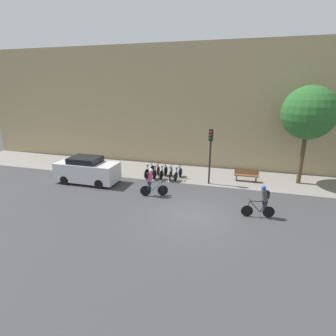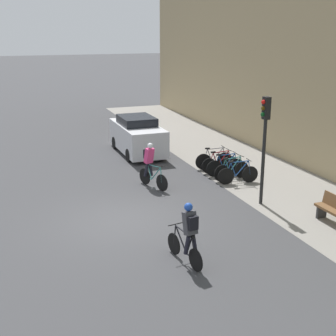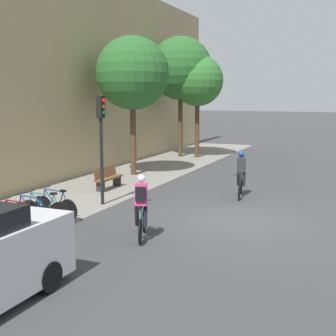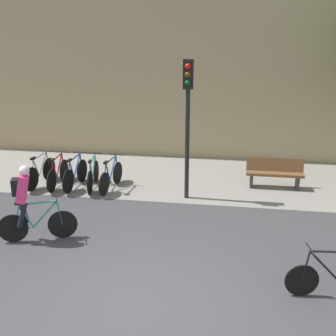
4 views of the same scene
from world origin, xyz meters
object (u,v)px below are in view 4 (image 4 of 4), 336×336
at_px(parked_bike_3, 93,175).
at_px(bench, 275,173).
at_px(parked_bike_2, 75,174).
at_px(cyclist_pink, 27,201).
at_px(parked_bike_4, 111,176).
at_px(parked_bike_0, 40,172).
at_px(traffic_light_pole, 188,105).
at_px(parked_bike_1, 58,174).

bearing_deg(parked_bike_3, bench, 9.74).
relative_size(parked_bike_2, parked_bike_3, 1.00).
bearing_deg(parked_bike_2, bench, 8.83).
height_order(cyclist_pink, parked_bike_3, cyclist_pink).
bearing_deg(cyclist_pink, parked_bike_4, 75.59).
height_order(cyclist_pink, parked_bike_2, cyclist_pink).
bearing_deg(parked_bike_2, parked_bike_4, -0.04).
bearing_deg(parked_bike_2, cyclist_pink, -86.13).
bearing_deg(cyclist_pink, parked_bike_2, 93.87).
bearing_deg(bench, cyclist_pink, -142.64).
xyz_separation_m(cyclist_pink, parked_bike_3, (0.32, 3.41, -0.54)).
relative_size(parked_bike_0, traffic_light_pole, 0.45).
xyz_separation_m(parked_bike_2, parked_bike_3, (0.56, -0.00, -0.01)).
distance_m(parked_bike_2, parked_bike_3, 0.56).
distance_m(cyclist_pink, traffic_light_pole, 4.73).
relative_size(parked_bike_0, parked_bike_1, 1.00).
xyz_separation_m(cyclist_pink, parked_bike_2, (-0.23, 3.41, -0.53)).
bearing_deg(parked_bike_0, parked_bike_1, -0.11).
xyz_separation_m(parked_bike_2, traffic_light_pole, (3.39, -0.33, 2.21)).
bearing_deg(traffic_light_pole, parked_bike_3, 173.40).
bearing_deg(parked_bike_4, bench, 10.83).
height_order(parked_bike_4, bench, parked_bike_4).
xyz_separation_m(parked_bike_3, bench, (5.34, 0.92, 0.06)).
height_order(parked_bike_0, parked_bike_3, parked_bike_0).
xyz_separation_m(cyclist_pink, traffic_light_pole, (3.16, 3.08, 1.68)).
bearing_deg(traffic_light_pole, cyclist_pink, -135.75).
bearing_deg(parked_bike_1, parked_bike_4, 0.01).
distance_m(parked_bike_3, parked_bike_4, 0.55).
bearing_deg(parked_bike_0, bench, 7.45).
height_order(parked_bike_3, parked_bike_4, parked_bike_3).
relative_size(cyclist_pink, bench, 1.05).
bearing_deg(bench, parked_bike_1, -171.91).
bearing_deg(traffic_light_pole, parked_bike_2, 174.46).
bearing_deg(parked_bike_0, traffic_light_pole, -4.18).
distance_m(parked_bike_2, parked_bike_4, 1.11).
bearing_deg(parked_bike_1, parked_bike_2, 0.10).
height_order(cyclist_pink, traffic_light_pole, traffic_light_pole).
bearing_deg(parked_bike_0, parked_bike_4, -0.02).
xyz_separation_m(parked_bike_1, bench, (6.45, 0.92, 0.07)).
bearing_deg(parked_bike_3, cyclist_pink, -95.44).
relative_size(traffic_light_pole, bench, 2.27).
distance_m(cyclist_pink, parked_bike_4, 3.56).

